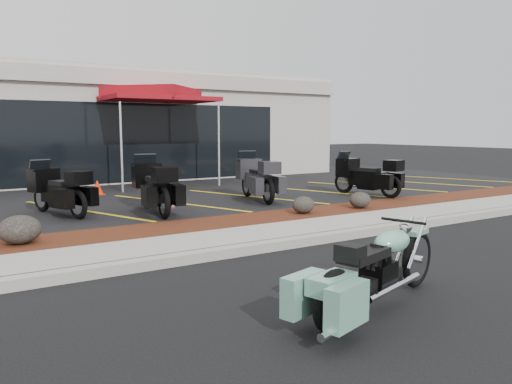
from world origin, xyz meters
TOP-DOWN VIEW (x-y plane):
  - ground at (0.00, 0.00)m, footprint 90.00×90.00m
  - curb at (0.00, 0.90)m, footprint 24.00×0.25m
  - sidewalk at (0.00, 1.60)m, footprint 24.00×1.20m
  - mulch_bed at (0.00, 2.80)m, footprint 24.00×1.20m
  - upper_lot at (0.00, 8.20)m, footprint 26.00×9.60m
  - dealership_building at (0.00, 14.47)m, footprint 18.00×8.16m
  - boulder_left at (-3.82, 2.76)m, footprint 0.64×0.54m
  - boulder_mid at (1.70, 2.72)m, footprint 0.51×0.43m
  - boulder_right at (3.23, 2.61)m, footprint 0.52×0.43m
  - hero_cruiser at (0.11, -1.66)m, footprint 2.73×1.40m
  - touring_black_front at (-3.00, 5.94)m, footprint 1.35×2.12m
  - touring_black_mid at (-0.89, 5.23)m, footprint 1.05×2.22m
  - touring_grey at (2.07, 5.68)m, footprint 1.22×2.25m
  - touring_black_rear at (4.78, 4.88)m, footprint 1.20×2.17m
  - traffic_cone at (-1.22, 8.25)m, footprint 0.43×0.43m
  - popup_canopy at (1.11, 10.01)m, footprint 3.81×3.81m

SIDE VIEW (x-z plane):
  - ground at x=0.00m, z-range 0.00..0.00m
  - curb at x=0.00m, z-range 0.00..0.15m
  - sidewalk at x=0.00m, z-range 0.00..0.15m
  - upper_lot at x=0.00m, z-range 0.00..0.15m
  - mulch_bed at x=0.00m, z-range 0.00..0.16m
  - boulder_mid at x=1.70m, z-range 0.16..0.52m
  - boulder_right at x=3.23m, z-range 0.16..0.53m
  - traffic_cone at x=-1.22m, z-range 0.15..0.56m
  - boulder_left at x=-3.82m, z-range 0.16..0.62m
  - hero_cruiser at x=0.11m, z-range 0.00..0.93m
  - touring_black_front at x=-3.00m, z-range 0.15..1.30m
  - touring_black_rear at x=4.78m, z-range 0.15..1.34m
  - touring_grey at x=2.07m, z-range 0.15..1.39m
  - touring_black_mid at x=-0.89m, z-range 0.15..1.40m
  - dealership_building at x=0.00m, z-range 0.01..4.01m
  - popup_canopy at x=1.11m, z-range 1.43..4.55m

